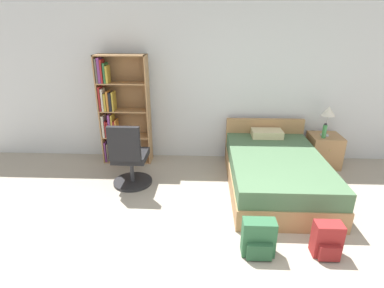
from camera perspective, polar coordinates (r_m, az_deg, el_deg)
The scene contains 9 objects.
wall_back at distance 5.22m, azimuth 6.39°, elevation 10.95°, with size 9.00×0.06×2.60m.
bookshelf at distance 5.23m, azimuth -13.89°, elevation 6.23°, with size 0.83×0.31×1.84m.
bed at distance 4.60m, azimuth 15.41°, elevation -4.81°, with size 1.32×2.09×0.77m.
office_chair at distance 4.47m, azimuth -11.84°, elevation -2.90°, with size 0.59×0.62×1.00m.
nightstand at distance 5.57m, azimuth 23.76°, elevation -1.13°, with size 0.50×0.50×0.55m.
table_lamp at distance 5.34m, azimuth 24.56°, elevation 5.50°, with size 0.22×0.22×0.50m.
water_bottle at distance 5.31m, azimuth 23.92°, elevation 2.26°, with size 0.07×0.07×0.25m.
backpack_red at distance 3.56m, azimuth 24.33°, elevation -16.40°, with size 0.28×0.23×0.38m.
backpack_green at distance 3.34m, azimuth 12.55°, elevation -17.21°, with size 0.34×0.23×0.41m.
Camera 1 is at (-0.36, -1.89, 2.27)m, focal length 28.00 mm.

